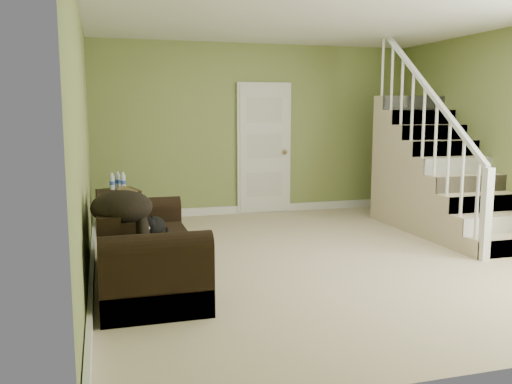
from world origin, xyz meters
TOP-DOWN VIEW (x-y plane):
  - floor at (0.00, 0.00)m, footprint 5.00×5.50m
  - ceiling at (0.00, 0.00)m, footprint 5.00×5.50m
  - wall_back at (0.00, 2.75)m, footprint 5.00×0.04m
  - wall_left at (-2.50, 0.00)m, footprint 0.04×5.50m
  - baseboard_back at (0.00, 2.72)m, footprint 5.00×0.04m
  - baseboard_left at (-2.47, 0.00)m, footprint 0.04×5.50m
  - door at (0.10, 2.71)m, footprint 0.86×0.12m
  - staircase at (1.99, 0.97)m, footprint 1.00×2.51m
  - sofa at (-2.01, -0.45)m, footprint 0.86×1.98m
  - side_table at (-2.15, 1.88)m, footprint 0.58×0.58m
  - cat at (-1.90, -0.41)m, footprint 0.31×0.55m
  - banana at (-1.74, -0.58)m, footprint 0.06×0.22m
  - throw_pillow at (-2.07, 0.25)m, footprint 0.29×0.45m
  - throw_blanket at (-2.20, -0.89)m, footprint 0.53×0.68m

SIDE VIEW (x-z plane):
  - floor at x=0.00m, z-range -0.01..0.01m
  - baseboard_back at x=0.00m, z-range 0.00..0.12m
  - baseboard_left at x=-2.47m, z-range 0.00..0.12m
  - side_table at x=-2.15m, z-range -0.11..0.69m
  - sofa at x=-2.01m, z-range -0.09..0.69m
  - banana at x=-1.74m, z-range 0.42..0.49m
  - cat at x=-1.90m, z-range 0.39..0.66m
  - throw_pillow at x=-2.07m, z-range 0.38..0.81m
  - staircase at x=1.99m, z-range -0.77..2.05m
  - throw_blanket at x=-2.20m, z-range 0.68..0.94m
  - door at x=0.10m, z-range 0.00..2.02m
  - wall_back at x=0.00m, z-range 0.00..2.60m
  - wall_left at x=-2.50m, z-range 0.00..2.60m
  - ceiling at x=0.00m, z-range 2.60..2.60m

